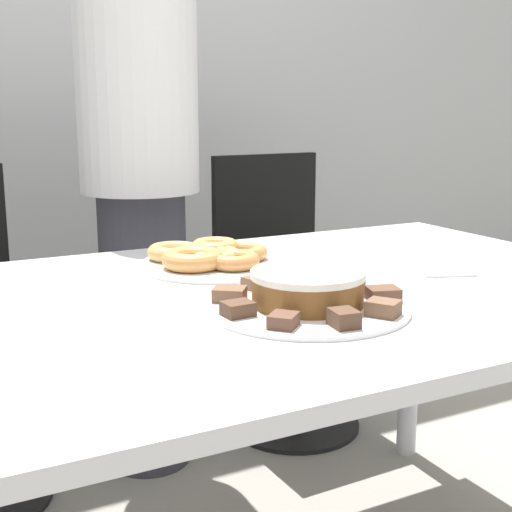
{
  "coord_description": "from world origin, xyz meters",
  "views": [
    {
      "loc": [
        -0.59,
        -1.17,
        1.07
      ],
      "look_at": [
        0.05,
        0.04,
        0.78
      ],
      "focal_mm": 50.0,
      "sensor_mm": 36.0,
      "label": 1
    }
  ],
  "objects_px": {
    "person_standing": "(140,172)",
    "plate_cake": "(307,307)",
    "plate_donuts": "(216,264)",
    "napkin": "(444,271)",
    "frosted_cake": "(308,287)",
    "office_chair_right": "(286,298)"
  },
  "relations": [
    {
      "from": "napkin",
      "to": "person_standing",
      "type": "bearing_deg",
      "value": 115.31
    },
    {
      "from": "person_standing",
      "to": "plate_cake",
      "type": "distance_m",
      "value": 0.95
    },
    {
      "from": "napkin",
      "to": "plate_cake",
      "type": "bearing_deg",
      "value": -165.6
    },
    {
      "from": "frosted_cake",
      "to": "office_chair_right",
      "type": "bearing_deg",
      "value": 61.56
    },
    {
      "from": "plate_cake",
      "to": "frosted_cake",
      "type": "height_order",
      "value": "frosted_cake"
    },
    {
      "from": "frosted_cake",
      "to": "person_standing",
      "type": "bearing_deg",
      "value": 89.03
    },
    {
      "from": "person_standing",
      "to": "plate_cake",
      "type": "relative_size",
      "value": 4.69
    },
    {
      "from": "plate_cake",
      "to": "napkin",
      "type": "height_order",
      "value": "plate_cake"
    },
    {
      "from": "person_standing",
      "to": "napkin",
      "type": "bearing_deg",
      "value": -64.69
    },
    {
      "from": "plate_donuts",
      "to": "frosted_cake",
      "type": "bearing_deg",
      "value": -90.02
    },
    {
      "from": "plate_cake",
      "to": "office_chair_right",
      "type": "bearing_deg",
      "value": 61.56
    },
    {
      "from": "office_chair_right",
      "to": "napkin",
      "type": "relative_size",
      "value": 6.74
    },
    {
      "from": "plate_cake",
      "to": "plate_donuts",
      "type": "height_order",
      "value": "same"
    },
    {
      "from": "person_standing",
      "to": "frosted_cake",
      "type": "relative_size",
      "value": 8.4
    },
    {
      "from": "person_standing",
      "to": "plate_donuts",
      "type": "distance_m",
      "value": 0.57
    },
    {
      "from": "person_standing",
      "to": "office_chair_right",
      "type": "height_order",
      "value": "person_standing"
    },
    {
      "from": "napkin",
      "to": "plate_donuts",
      "type": "bearing_deg",
      "value": 145.42
    },
    {
      "from": "person_standing",
      "to": "office_chair_right",
      "type": "xyz_separation_m",
      "value": [
        0.52,
        0.05,
        -0.45
      ]
    },
    {
      "from": "person_standing",
      "to": "napkin",
      "type": "xyz_separation_m",
      "value": [
        0.39,
        -0.83,
        -0.16
      ]
    },
    {
      "from": "office_chair_right",
      "to": "person_standing",
      "type": "bearing_deg",
      "value": -175.61
    },
    {
      "from": "person_standing",
      "to": "plate_cake",
      "type": "height_order",
      "value": "person_standing"
    },
    {
      "from": "plate_cake",
      "to": "plate_donuts",
      "type": "xyz_separation_m",
      "value": [
        0.0,
        0.39,
        0.0
      ]
    }
  ]
}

